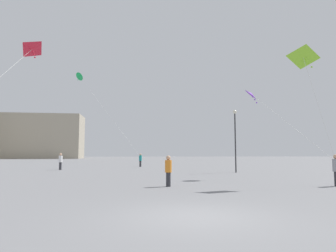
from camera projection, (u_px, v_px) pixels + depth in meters
The scene contains 11 objects.
ground_plane at pixel (196, 217), 8.11m from camera, with size 300.00×300.00×0.00m, color slate.
person_in_orange at pixel (168, 169), 15.51m from camera, with size 0.35×0.35×1.62m.
person_in_grey at pixel (336, 169), 15.68m from camera, with size 0.37×0.37×1.68m.
person_in_teal at pixel (140, 159), 38.15m from camera, with size 0.37×0.37×1.70m.
person_in_white at pixel (60, 161), 31.02m from camera, with size 0.38×0.38×1.74m.
kite_lime_delta at pixel (303, 58), 16.49m from camera, with size 2.17×0.68×6.23m.
kite_emerald_diamond at pixel (80, 77), 42.09m from camera, with size 9.57×4.12×11.90m.
kite_crimson_delta at pixel (31, 50), 18.99m from camera, with size 2.07×8.42×7.52m.
kite_violet_diamond at pixel (252, 94), 21.20m from camera, with size 3.24×5.89×5.05m.
building_centre_hall at pixel (44, 137), 98.84m from camera, with size 25.16×13.77×14.46m.
lamppost_east at pixel (235, 131), 27.03m from camera, with size 0.36×0.36×5.70m.
Camera 1 is at (-1.23, -8.25, 1.73)m, focal length 31.71 mm.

